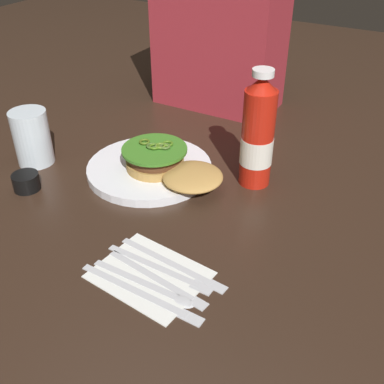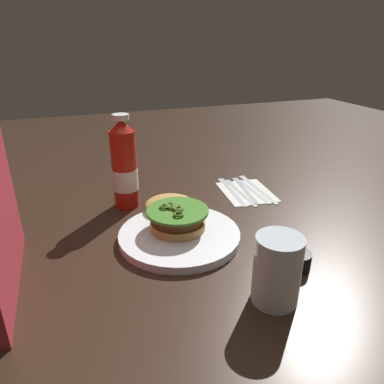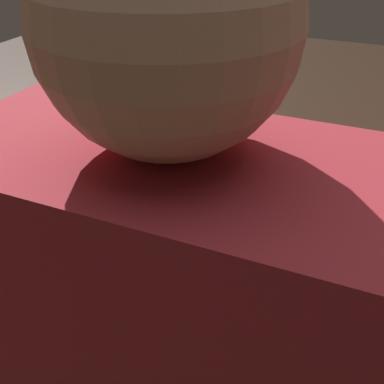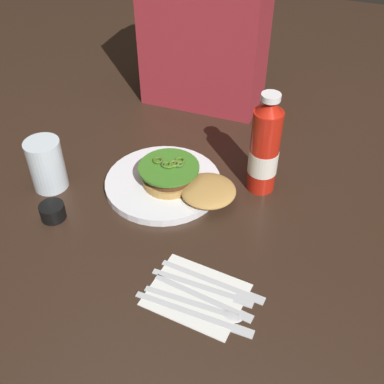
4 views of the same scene
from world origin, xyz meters
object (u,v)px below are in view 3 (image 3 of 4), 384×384
(condiment_cup, at_px, (377,222))
(spoon_utensil, at_px, (209,165))
(table_knife, at_px, (198,176))
(diner_person, at_px, (176,331))
(steak_knife, at_px, (214,162))
(butter_knife, at_px, (207,169))
(ketchup_bottle, at_px, (125,203))
(dinner_plate, at_px, (256,255))
(napkin, at_px, (216,173))
(fork_utensil, at_px, (204,173))
(burger_sandwich, at_px, (229,233))

(condiment_cup, relative_size, spoon_utensil, 0.29)
(condiment_cup, height_order, table_knife, condiment_cup)
(spoon_utensil, relative_size, diner_person, 0.33)
(steak_knife, xyz_separation_m, butter_knife, (0.00, 0.04, 0.00))
(condiment_cup, bearing_deg, ketchup_bottle, 33.02)
(spoon_utensil, height_order, table_knife, same)
(dinner_plate, xyz_separation_m, napkin, (0.18, -0.26, -0.01))
(fork_utensil, relative_size, diner_person, 0.36)
(ketchup_bottle, xyz_separation_m, table_knife, (-0.00, -0.30, -0.10))
(fork_utensil, bearing_deg, butter_knife, -80.70)
(burger_sandwich, bearing_deg, napkin, -64.13)
(fork_utensil, height_order, table_knife, same)
(butter_knife, height_order, diner_person, diner_person)
(ketchup_bottle, relative_size, condiment_cup, 4.48)
(ketchup_bottle, distance_m, fork_utensil, 0.33)
(napkin, height_order, table_knife, table_knife)
(burger_sandwich, xyz_separation_m, diner_person, (-0.10, 0.41, 0.20))
(burger_sandwich, height_order, spoon_utensil, burger_sandwich)
(spoon_utensil, bearing_deg, dinner_plate, 125.86)
(dinner_plate, distance_m, napkin, 0.31)
(condiment_cup, height_order, napkin, condiment_cup)
(ketchup_bottle, bearing_deg, butter_knife, -91.45)
(dinner_plate, bearing_deg, fork_utensil, -50.72)
(dinner_plate, xyz_separation_m, spoon_utensil, (0.20, -0.28, -0.00))
(burger_sandwich, distance_m, napkin, 0.29)
(fork_utensil, distance_m, diner_person, 0.73)
(burger_sandwich, xyz_separation_m, table_knife, (0.15, -0.22, -0.03))
(napkin, xyz_separation_m, butter_knife, (0.03, -0.00, 0.00))
(burger_sandwich, height_order, condiment_cup, burger_sandwich)
(burger_sandwich, bearing_deg, dinner_plate, 173.51)
(steak_knife, distance_m, diner_person, 0.78)
(spoon_utensil, bearing_deg, butter_knife, 96.07)
(burger_sandwich, height_order, table_knife, burger_sandwich)
(napkin, xyz_separation_m, steak_knife, (0.02, -0.04, 0.00))
(steak_knife, bearing_deg, table_knife, 84.67)
(burger_sandwich, bearing_deg, butter_knife, -60.09)
(burger_sandwich, height_order, diner_person, diner_person)
(spoon_utensil, relative_size, butter_knife, 0.95)
(burger_sandwich, distance_m, spoon_utensil, 0.32)
(condiment_cup, distance_m, table_knife, 0.39)
(fork_utensil, bearing_deg, spoon_utensil, -82.04)
(steak_knife, xyz_separation_m, table_knife, (0.01, 0.08, 0.00))
(napkin, bearing_deg, spoon_utensil, -36.73)
(steak_knife, distance_m, fork_utensil, 0.06)
(condiment_cup, height_order, butter_knife, condiment_cup)
(napkin, bearing_deg, butter_knife, -8.32)
(dinner_plate, height_order, spoon_utensil, dinner_plate)
(condiment_cup, distance_m, napkin, 0.37)
(condiment_cup, height_order, diner_person, diner_person)
(ketchup_bottle, bearing_deg, table_knife, -90.65)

